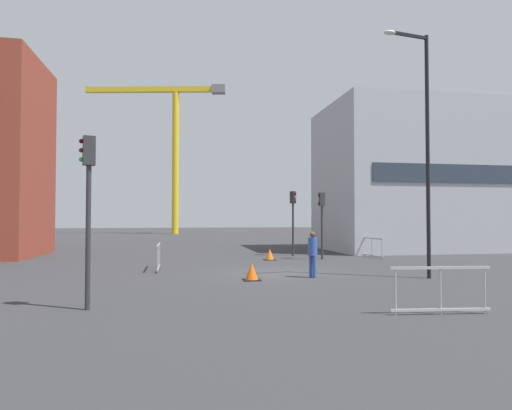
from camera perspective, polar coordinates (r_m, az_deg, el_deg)
The scene contains 14 objects.
ground at distance 17.53m, azimuth 2.67°, elevation -8.84°, with size 160.00×160.00×0.00m, color #333335.
office_block at distance 32.58m, azimuth 21.22°, elevation 3.18°, with size 13.93×8.29×9.76m.
construction_crane at distance 61.03m, azimuth -10.94°, elevation 9.33°, with size 18.82×4.61×20.13m.
streetlamp_tall at distance 17.16m, azimuth 20.96°, elevation 8.30°, with size 1.87×0.45×8.88m.
streetlamp_short at distance 32.24m, azimuth 8.82°, elevation 0.71°, with size 1.15×1.57×5.77m.
traffic_light_crosswalk at distance 25.25m, azimuth 4.86°, elevation -0.93°, with size 0.36×0.38×3.71m.
traffic_light_median at distance 11.20m, azimuth -21.01°, elevation 1.44°, with size 0.39×0.31×4.15m.
traffic_light_far at distance 23.22m, azimuth 8.57°, elevation -1.17°, with size 0.38×0.26×3.51m.
pedestrian_walking at distance 16.20m, azimuth 7.39°, elevation -5.94°, with size 0.34×0.34×1.68m.
safety_barrier_front at distance 10.93m, azimuth 22.90°, elevation -10.09°, with size 2.32×0.31×1.08m.
safety_barrier_rear at distance 18.88m, azimuth -12.59°, elevation -6.56°, with size 0.06×2.38×1.08m.
safety_barrier_mid_span at distance 25.16m, azimuth 14.87°, elevation -5.31°, with size 0.22×2.35×1.08m.
traffic_cone_on_verge at distance 22.77m, azimuth 1.81°, elevation -6.49°, with size 0.58×0.58×0.59m.
traffic_cone_striped at distance 15.47m, azimuth -0.56°, elevation -8.74°, with size 0.61×0.61×0.61m.
Camera 1 is at (-3.87, -16.95, 2.19)m, focal length 30.70 mm.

